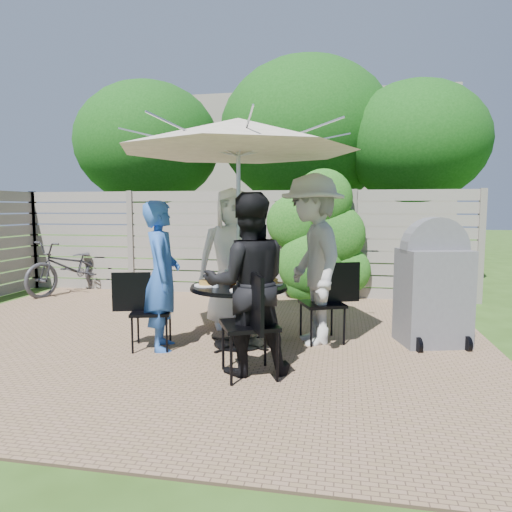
% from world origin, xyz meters
% --- Properties ---
extents(backyard_envelope, '(60.00, 60.00, 5.00)m').
position_xyz_m(backyard_envelope, '(0.09, 10.29, 2.61)').
color(backyard_envelope, '#2E4A17').
rests_on(backyard_envelope, ground).
extents(patio_table, '(1.33, 1.33, 0.69)m').
position_xyz_m(patio_table, '(0.71, 0.04, 0.48)').
color(patio_table, black).
rests_on(patio_table, ground).
extents(umbrella, '(3.24, 3.24, 2.49)m').
position_xyz_m(umbrella, '(0.71, 0.04, 2.31)').
color(umbrella, silver).
rests_on(umbrella, ground).
extents(chair_back, '(0.55, 0.69, 0.90)m').
position_xyz_m(chair_back, '(0.40, 0.96, 0.27)').
color(chair_back, black).
rests_on(chair_back, ground).
extents(person_back, '(1.01, 0.82, 1.79)m').
position_xyz_m(person_back, '(0.45, 0.83, 0.90)').
color(person_back, white).
rests_on(person_back, ground).
extents(chair_left, '(0.65, 0.51, 0.85)m').
position_xyz_m(chair_left, '(-0.21, -0.26, 0.26)').
color(chair_left, black).
rests_on(chair_left, ground).
extents(person_left, '(0.55, 0.68, 1.62)m').
position_xyz_m(person_left, '(-0.08, -0.22, 0.81)').
color(person_left, blue).
rests_on(person_left, ground).
extents(chair_front, '(0.63, 0.75, 0.99)m').
position_xyz_m(chair_front, '(1.02, -0.88, 0.30)').
color(chair_front, black).
rests_on(chair_front, ground).
extents(person_front, '(0.98, 0.86, 1.68)m').
position_xyz_m(person_front, '(0.97, -0.75, 0.84)').
color(person_front, black).
rests_on(person_front, ground).
extents(chair_right, '(0.70, 0.58, 0.92)m').
position_xyz_m(chair_right, '(1.62, 0.35, 0.28)').
color(chair_right, black).
rests_on(chair_right, ground).
extents(person_right, '(1.07, 1.40, 1.91)m').
position_xyz_m(person_right, '(1.50, 0.30, 0.96)').
color(person_right, '#AEADA9').
rests_on(person_right, ground).
extents(plate_back, '(0.26, 0.26, 0.06)m').
position_xyz_m(plate_back, '(0.60, 0.38, 0.72)').
color(plate_back, white).
rests_on(plate_back, patio_table).
extents(plate_left, '(0.26, 0.26, 0.06)m').
position_xyz_m(plate_left, '(0.37, -0.07, 0.72)').
color(plate_left, white).
rests_on(plate_left, patio_table).
extents(plate_front, '(0.26, 0.26, 0.06)m').
position_xyz_m(plate_front, '(0.82, -0.30, 0.72)').
color(plate_front, white).
rests_on(plate_front, patio_table).
extents(plate_right, '(0.26, 0.26, 0.06)m').
position_xyz_m(plate_right, '(1.05, 0.15, 0.72)').
color(plate_right, white).
rests_on(plate_right, patio_table).
extents(glass_back, '(0.07, 0.07, 0.14)m').
position_xyz_m(glass_back, '(0.53, 0.25, 0.76)').
color(glass_back, silver).
rests_on(glass_back, patio_table).
extents(glass_left, '(0.07, 0.07, 0.14)m').
position_xyz_m(glass_left, '(0.50, -0.14, 0.76)').
color(glass_left, silver).
rests_on(glass_left, patio_table).
extents(glass_front, '(0.07, 0.07, 0.14)m').
position_xyz_m(glass_front, '(0.89, -0.17, 0.76)').
color(glass_front, silver).
rests_on(glass_front, patio_table).
extents(glass_right, '(0.07, 0.07, 0.14)m').
position_xyz_m(glass_right, '(0.92, 0.22, 0.76)').
color(glass_right, silver).
rests_on(glass_right, patio_table).
extents(syrup_jug, '(0.09, 0.09, 0.16)m').
position_xyz_m(syrup_jug, '(0.64, 0.07, 0.77)').
color(syrup_jug, '#59280C').
rests_on(syrup_jug, patio_table).
extents(coffee_cup, '(0.08, 0.08, 0.12)m').
position_xyz_m(coffee_cup, '(0.73, 0.28, 0.75)').
color(coffee_cup, '#C6B293').
rests_on(coffee_cup, patio_table).
extents(bicycle, '(1.22, 1.94, 0.96)m').
position_xyz_m(bicycle, '(-2.96, 2.60, 0.48)').
color(bicycle, '#333338').
rests_on(bicycle, ground).
extents(bbq_grill, '(0.82, 0.70, 1.44)m').
position_xyz_m(bbq_grill, '(2.82, 0.49, 0.66)').
color(bbq_grill, slate).
rests_on(bbq_grill, ground).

